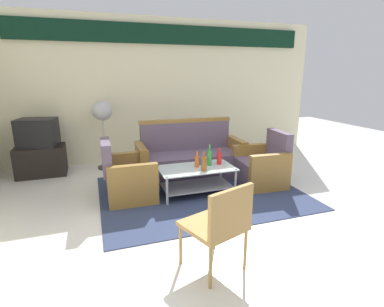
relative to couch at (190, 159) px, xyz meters
name	(u,v)px	position (x,y,z in m)	size (l,w,h in m)	color
ground_plane	(233,218)	(0.01, -1.64, -0.32)	(14.00, 14.00, 0.00)	silver
wall_back	(169,87)	(0.01, 1.41, 1.16)	(6.52, 0.19, 2.80)	beige
rug	(201,192)	(-0.08, -0.75, -0.31)	(2.92, 2.29, 0.01)	#2D3856
couch	(190,159)	(0.00, 0.00, 0.00)	(1.82, 0.79, 0.96)	#5B4C60
armchair_left	(128,179)	(-1.13, -0.60, -0.03)	(0.71, 0.77, 0.85)	#5B4C60
armchair_right	(262,167)	(0.97, -0.74, -0.03)	(0.75, 0.80, 0.85)	#5B4C60
coffee_table	(196,177)	(-0.16, -0.77, -0.04)	(1.10, 0.60, 0.40)	silver
bottle_orange	(197,161)	(-0.14, -0.75, 0.18)	(0.06, 0.06, 0.23)	#D85919
bottle_brown	(204,164)	(-0.10, -0.94, 0.20)	(0.08, 0.08, 0.27)	brown
bottle_green	(209,158)	(0.06, -0.73, 0.21)	(0.07, 0.07, 0.32)	#2D8C38
bottle_red	(219,158)	(0.22, -0.73, 0.19)	(0.07, 0.07, 0.25)	red
cup	(201,161)	(-0.03, -0.64, 0.14)	(0.08, 0.08, 0.10)	#2659A5
tv_stand	(41,161)	(-2.45, 0.91, -0.06)	(0.80, 0.50, 0.52)	black
television	(38,133)	(-2.45, 0.91, 0.44)	(0.68, 0.56, 0.48)	black
pedestal_fan	(102,115)	(-1.36, 0.96, 0.70)	(0.36, 0.36, 1.27)	#2D2D33
wicker_chair	(220,222)	(-0.56, -2.53, 0.18)	(0.61, 0.61, 0.84)	#AD844C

